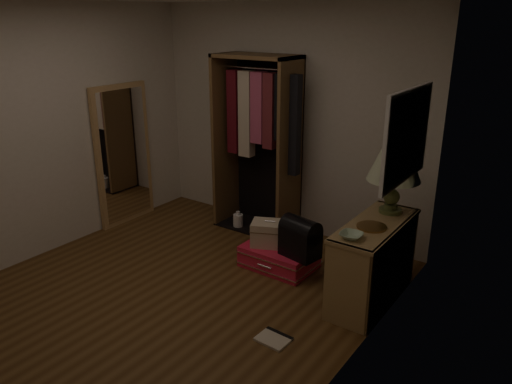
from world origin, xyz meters
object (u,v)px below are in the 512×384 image
open_wardrobe (261,129)px  table_lamp (395,166)px  console_bookshelf (374,259)px  train_case (270,233)px  white_jug (238,221)px  black_bag (300,237)px  pink_suitcase (279,256)px  floor_mirror (124,155)px

open_wardrobe → table_lamp: open_wardrobe is taller
console_bookshelf → open_wardrobe: (-1.75, 0.73, 0.83)m
console_bookshelf → train_case: bearing=180.0°
console_bookshelf → white_jug: 2.06m
black_bag → train_case: bearing=-175.0°
open_wardrobe → train_case: (0.63, -0.73, -0.87)m
pink_suitcase → white_jug: pink_suitcase is taller
pink_suitcase → black_bag: bearing=-11.0°
floor_mirror → train_case: bearing=1.0°
train_case → table_lamp: 1.43m
pink_suitcase → table_lamp: (1.02, 0.27, 1.08)m
open_wardrobe → white_jug: open_wardrobe is taller
train_case → table_lamp: bearing=-9.9°
console_bookshelf → open_wardrobe: size_ratio=0.55×
table_lamp → white_jug: bearing=172.1°
train_case → floor_mirror: bearing=156.6°
console_bookshelf → black_bag: 0.74m
open_wardrobe → table_lamp: bearing=-14.2°
open_wardrobe → pink_suitcase: size_ratio=2.79×
console_bookshelf → pink_suitcase: 1.05m
pink_suitcase → table_lamp: size_ratio=1.23×
floor_mirror → table_lamp: bearing=5.7°
train_case → black_bag: bearing=-30.5°
train_case → white_jug: bearing=121.6°
pink_suitcase → floor_mirror: bearing=-177.9°
floor_mirror → white_jug: 1.60m
train_case → table_lamp: size_ratio=0.74×
console_bookshelf → pink_suitcase: bearing=179.1°
open_wardrobe → black_bag: (1.01, -0.77, -0.79)m
console_bookshelf → black_bag: bearing=-176.9°
open_wardrobe → white_jug: (-0.21, -0.17, -1.13)m
train_case → open_wardrobe: bearing=106.1°
table_lamp → white_jug: (-1.97, 0.27, -1.10)m
train_case → white_jug: 1.04m
floor_mirror → white_jug: bearing=25.2°
console_bookshelf → floor_mirror: bearing=-179.4°
console_bookshelf → black_bag: console_bookshelf is taller
open_wardrobe → train_case: bearing=-49.5°
open_wardrobe → pink_suitcase: open_wardrobe is taller
black_bag → pink_suitcase: bearing=179.3°
console_bookshelf → train_case: size_ratio=2.52×
console_bookshelf → train_case: 1.12m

